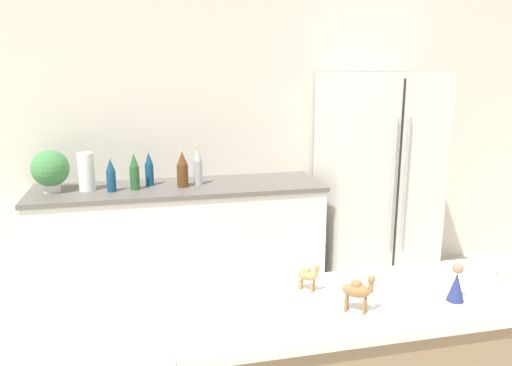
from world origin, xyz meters
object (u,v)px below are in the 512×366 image
at_px(refrigerator, 376,183).
at_px(camel_figurine_second, 308,275).
at_px(wise_man_figurine_crimson, 456,285).
at_px(camel_figurine, 358,290).
at_px(back_bottle_2, 182,170).
at_px(back_bottle_3, 134,172).
at_px(paper_towel_roll, 86,172).
at_px(back_bottle_0, 198,166).
at_px(potted_plant, 50,169).
at_px(back_bottle_1, 111,176).
at_px(back_bottle_4, 149,169).

distance_m(refrigerator, camel_figurine_second, 2.26).
bearing_deg(wise_man_figurine_crimson, camel_figurine, 179.27).
bearing_deg(back_bottle_2, back_bottle_3, -178.62).
relative_size(paper_towel_roll, back_bottle_0, 0.92).
distance_m(potted_plant, camel_figurine_second, 2.34).
relative_size(back_bottle_0, back_bottle_1, 1.21).
distance_m(back_bottle_3, wise_man_figurine_crimson, 2.42).
xyz_separation_m(potted_plant, back_bottle_4, (0.69, 0.03, -0.04)).
bearing_deg(paper_towel_roll, potted_plant, 174.07).
relative_size(back_bottle_0, camel_figurine_second, 2.59).
bearing_deg(back_bottle_1, back_bottle_0, 6.97).
relative_size(camel_figurine, wise_man_figurine_crimson, 0.97).
xyz_separation_m(camel_figurine, camel_figurine_second, (-0.11, 0.20, -0.02)).
relative_size(refrigerator, back_bottle_3, 6.43).
bearing_deg(wise_man_figurine_crimson, refrigerator, 70.91).
bearing_deg(back_bottle_0, back_bottle_3, -173.59).
xyz_separation_m(back_bottle_4, wise_man_figurine_crimson, (1.06, -2.23, -0.05)).
bearing_deg(back_bottle_3, potted_plant, 172.67).
bearing_deg(back_bottle_2, paper_towel_roll, 176.57).
bearing_deg(camel_figurine, back_bottle_0, 98.07).
bearing_deg(camel_figurine, back_bottle_2, 101.36).
height_order(back_bottle_0, back_bottle_1, back_bottle_0).
height_order(refrigerator, back_bottle_0, refrigerator).
bearing_deg(back_bottle_0, back_bottle_4, 171.21).
bearing_deg(camel_figurine_second, back_bottle_2, 99.24).
bearing_deg(potted_plant, back_bottle_0, -1.22).
distance_m(paper_towel_roll, back_bottle_3, 0.34).
distance_m(potted_plant, camel_figurine, 2.58).
relative_size(paper_towel_roll, back_bottle_2, 1.02).
bearing_deg(back_bottle_1, paper_towel_roll, 156.83).
height_order(back_bottle_2, wise_man_figurine_crimson, back_bottle_2).
bearing_deg(back_bottle_1, potted_plant, 166.62).
height_order(potted_plant, camel_figurine, potted_plant).
xyz_separation_m(back_bottle_0, back_bottle_2, (-0.12, -0.04, -0.01)).
distance_m(paper_towel_roll, camel_figurine, 2.44).
relative_size(back_bottle_1, camel_figurine_second, 2.13).
bearing_deg(camel_figurine_second, refrigerator, 56.85).
relative_size(refrigerator, back_bottle_1, 7.10).
xyz_separation_m(refrigerator, back_bottle_3, (-1.89, 0.02, 0.18)).
bearing_deg(camel_figurine, back_bottle_3, 110.03).
bearing_deg(wise_man_figurine_crimson, back_bottle_4, 115.40).
relative_size(back_bottle_2, wise_man_figurine_crimson, 1.80).
height_order(back_bottle_3, wise_man_figurine_crimson, back_bottle_3).
bearing_deg(camel_figurine, paper_towel_roll, 117.05).
xyz_separation_m(back_bottle_2, camel_figurine_second, (0.31, -1.92, -0.05)).
bearing_deg(refrigerator, back_bottle_0, 176.92).
relative_size(refrigerator, camel_figurine, 11.99).
relative_size(potted_plant, paper_towel_roll, 1.09).
distance_m(refrigerator, camel_figurine, 2.38).
bearing_deg(refrigerator, camel_figurine_second, -123.15).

